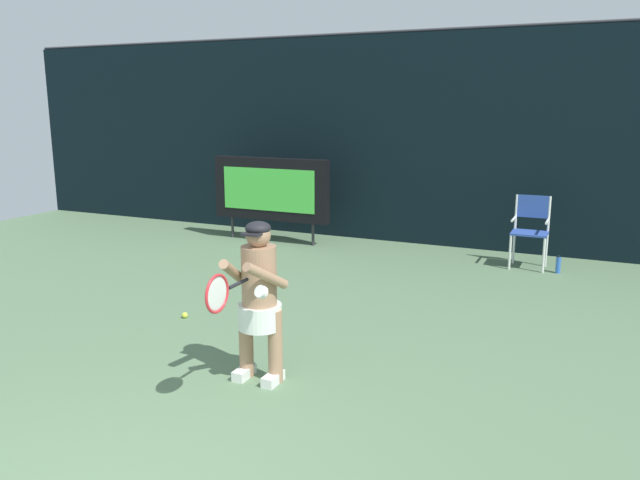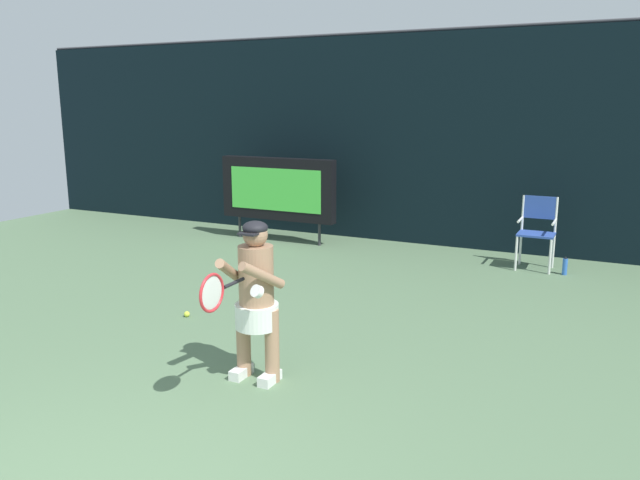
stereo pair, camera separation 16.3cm
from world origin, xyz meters
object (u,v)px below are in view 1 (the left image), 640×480
at_px(tennis_player, 259,296).
at_px(tennis_ball_loose, 185,315).
at_px(water_bottle, 558,265).
at_px(scoreboard, 271,189).
at_px(umpire_chair, 530,227).
at_px(tennis_racket, 219,293).

relative_size(tennis_player, tennis_ball_loose, 21.33).
height_order(water_bottle, tennis_ball_loose, water_bottle).
height_order(scoreboard, tennis_player, scoreboard).
xyz_separation_m(umpire_chair, water_bottle, (0.45, -0.20, -0.50)).
bearing_deg(scoreboard, tennis_player, -62.15).
bearing_deg(umpire_chair, tennis_ball_loose, -129.23).
xyz_separation_m(scoreboard, umpire_chair, (4.43, 0.04, -0.33)).
bearing_deg(tennis_player, umpire_chair, 71.55).
distance_m(umpire_chair, tennis_ball_loose, 5.32).
bearing_deg(tennis_player, water_bottle, 66.39).
relative_size(umpire_chair, water_bottle, 4.08).
bearing_deg(tennis_ball_loose, water_bottle, 45.78).
distance_m(scoreboard, tennis_player, 5.79).
bearing_deg(scoreboard, tennis_racket, -64.66).
distance_m(scoreboard, tennis_racket, 6.41).
distance_m(water_bottle, tennis_player, 5.45).
relative_size(umpire_chair, tennis_player, 0.74).
distance_m(tennis_player, tennis_ball_loose, 2.08).
xyz_separation_m(umpire_chair, tennis_racket, (-1.68, -5.84, 0.39)).
height_order(scoreboard, umpire_chair, scoreboard).
xyz_separation_m(tennis_racket, tennis_ball_loose, (-1.66, 1.74, -0.97)).
distance_m(tennis_player, tennis_racket, 0.71).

